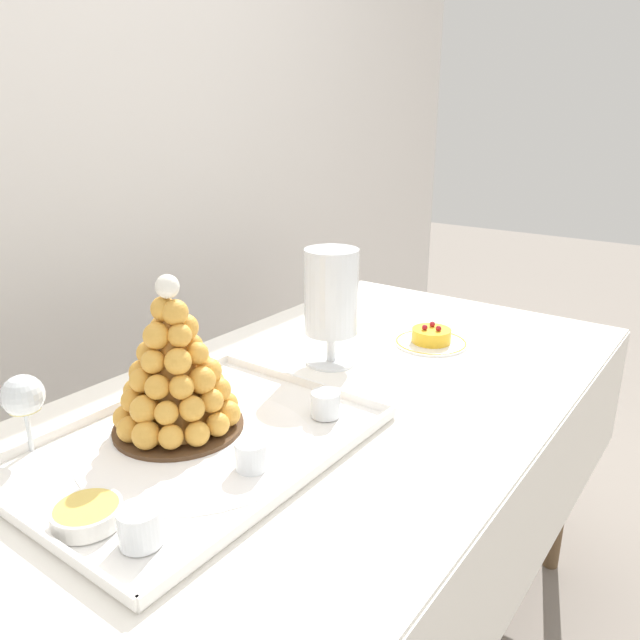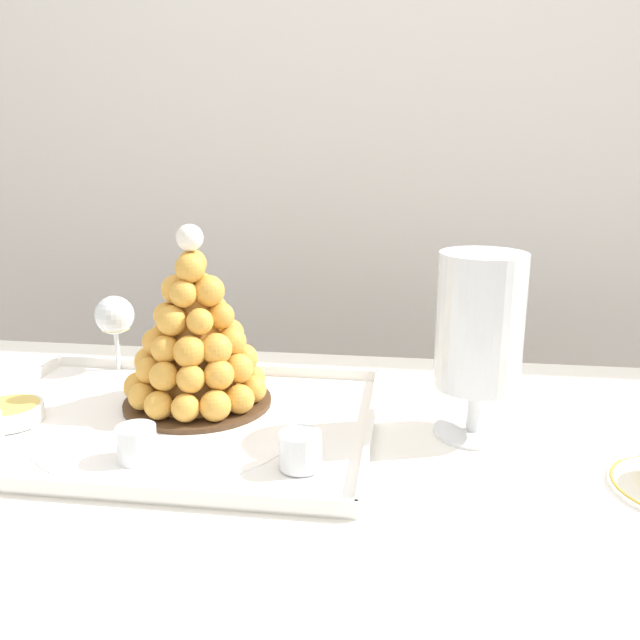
{
  "view_description": "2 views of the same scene",
  "coord_description": "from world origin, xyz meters",
  "px_view_note": "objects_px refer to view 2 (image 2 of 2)",
  "views": [
    {
      "loc": [
        -0.86,
        -0.65,
        1.29
      ],
      "look_at": [
        -0.04,
        -0.05,
        0.94
      ],
      "focal_mm": 34.33,
      "sensor_mm": 36.0,
      "label": 1
    },
    {
      "loc": [
        0.1,
        -0.83,
        1.16
      ],
      "look_at": [
        -0.01,
        -0.03,
        0.94
      ],
      "focal_mm": 37.8,
      "sensor_mm": 36.0,
      "label": 2
    }
  ],
  "objects_px": {
    "creme_brulee_ramekin": "(10,412)",
    "dessert_cup_mid_left": "(137,444)",
    "croquembouche": "(195,340)",
    "dessert_cup_centre": "(300,451)",
    "serving_tray": "(172,422)",
    "macaron_goblet": "(480,326)",
    "wine_glass": "(115,318)"
  },
  "relations": [
    {
      "from": "dessert_cup_mid_left",
      "to": "creme_brulee_ramekin",
      "type": "xyz_separation_m",
      "value": [
        -0.23,
        0.09,
        -0.01
      ]
    },
    {
      "from": "dessert_cup_mid_left",
      "to": "dessert_cup_centre",
      "type": "bearing_deg",
      "value": 2.35
    },
    {
      "from": "serving_tray",
      "to": "dessert_cup_centre",
      "type": "xyz_separation_m",
      "value": [
        0.21,
        -0.12,
        0.02
      ]
    },
    {
      "from": "croquembouche",
      "to": "wine_glass",
      "type": "bearing_deg",
      "value": 143.78
    },
    {
      "from": "croquembouche",
      "to": "dessert_cup_centre",
      "type": "xyz_separation_m",
      "value": [
        0.19,
        -0.18,
        -0.08
      ]
    },
    {
      "from": "creme_brulee_ramekin",
      "to": "dessert_cup_mid_left",
      "type": "bearing_deg",
      "value": -21.0
    },
    {
      "from": "dessert_cup_mid_left",
      "to": "wine_glass",
      "type": "height_order",
      "value": "wine_glass"
    },
    {
      "from": "croquembouche",
      "to": "creme_brulee_ramekin",
      "type": "bearing_deg",
      "value": -157.98
    },
    {
      "from": "dessert_cup_centre",
      "to": "macaron_goblet",
      "type": "height_order",
      "value": "macaron_goblet"
    },
    {
      "from": "croquembouche",
      "to": "creme_brulee_ramekin",
      "type": "xyz_separation_m",
      "value": [
        -0.25,
        -0.1,
        -0.09
      ]
    },
    {
      "from": "dessert_cup_mid_left",
      "to": "creme_brulee_ramekin",
      "type": "relative_size",
      "value": 0.54
    },
    {
      "from": "creme_brulee_ramekin",
      "to": "dessert_cup_centre",
      "type": "bearing_deg",
      "value": -10.26
    },
    {
      "from": "serving_tray",
      "to": "dessert_cup_mid_left",
      "type": "bearing_deg",
      "value": -90.46
    },
    {
      "from": "wine_glass",
      "to": "dessert_cup_centre",
      "type": "bearing_deg",
      "value": -40.06
    },
    {
      "from": "croquembouche",
      "to": "dessert_cup_centre",
      "type": "relative_size",
      "value": 5.2
    },
    {
      "from": "dessert_cup_mid_left",
      "to": "macaron_goblet",
      "type": "relative_size",
      "value": 0.2
    },
    {
      "from": "dessert_cup_centre",
      "to": "macaron_goblet",
      "type": "distance_m",
      "value": 0.3
    },
    {
      "from": "serving_tray",
      "to": "creme_brulee_ramekin",
      "type": "bearing_deg",
      "value": -171.53
    },
    {
      "from": "wine_glass",
      "to": "dessert_cup_mid_left",
      "type": "bearing_deg",
      "value": -62.46
    },
    {
      "from": "serving_tray",
      "to": "croquembouche",
      "type": "bearing_deg",
      "value": 74.24
    },
    {
      "from": "serving_tray",
      "to": "dessert_cup_mid_left",
      "type": "distance_m",
      "value": 0.13
    },
    {
      "from": "dessert_cup_centre",
      "to": "creme_brulee_ramekin",
      "type": "distance_m",
      "value": 0.46
    },
    {
      "from": "serving_tray",
      "to": "wine_glass",
      "type": "bearing_deg",
      "value": 129.86
    },
    {
      "from": "croquembouche",
      "to": "macaron_goblet",
      "type": "xyz_separation_m",
      "value": [
        0.42,
        -0.04,
        0.05
      ]
    },
    {
      "from": "creme_brulee_ramekin",
      "to": "macaron_goblet",
      "type": "relative_size",
      "value": 0.37
    },
    {
      "from": "serving_tray",
      "to": "wine_glass",
      "type": "height_order",
      "value": "wine_glass"
    },
    {
      "from": "serving_tray",
      "to": "dessert_cup_mid_left",
      "type": "xyz_separation_m",
      "value": [
        -0.0,
        -0.12,
        0.02
      ]
    },
    {
      "from": "dessert_cup_centre",
      "to": "creme_brulee_ramekin",
      "type": "height_order",
      "value": "dessert_cup_centre"
    },
    {
      "from": "macaron_goblet",
      "to": "dessert_cup_mid_left",
      "type": "bearing_deg",
      "value": -160.42
    },
    {
      "from": "serving_tray",
      "to": "macaron_goblet",
      "type": "distance_m",
      "value": 0.47
    },
    {
      "from": "croquembouche",
      "to": "dessert_cup_centre",
      "type": "distance_m",
      "value": 0.28
    },
    {
      "from": "croquembouche",
      "to": "creme_brulee_ramekin",
      "type": "height_order",
      "value": "croquembouche"
    }
  ]
}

